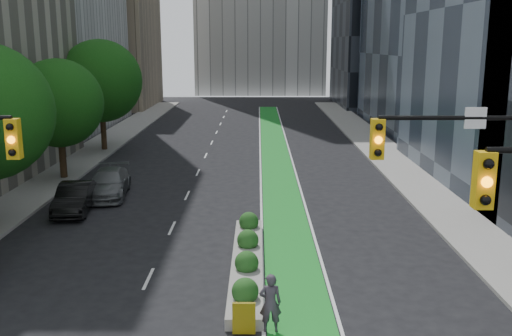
{
  "coord_description": "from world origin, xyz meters",
  "views": [
    {
      "loc": [
        1.62,
        -14.01,
        8.67
      ],
      "look_at": [
        1.53,
        11.81,
        3.0
      ],
      "focal_mm": 40.0,
      "sensor_mm": 36.0,
      "label": 1
    }
  ],
  "objects_px": {
    "parked_car_left_mid": "(75,198)",
    "parked_car_left_far": "(108,183)",
    "median_planter": "(247,259)",
    "cyclist": "(270,303)"
  },
  "relations": [
    {
      "from": "cyclist",
      "to": "parked_car_left_far",
      "type": "relative_size",
      "value": 0.36
    },
    {
      "from": "parked_car_left_mid",
      "to": "parked_car_left_far",
      "type": "xyz_separation_m",
      "value": [
        0.95,
        3.16,
        0.01
      ]
    },
    {
      "from": "parked_car_left_far",
      "to": "median_planter",
      "type": "bearing_deg",
      "value": -58.64
    },
    {
      "from": "parked_car_left_mid",
      "to": "parked_car_left_far",
      "type": "height_order",
      "value": "parked_car_left_far"
    },
    {
      "from": "median_planter",
      "to": "parked_car_left_far",
      "type": "relative_size",
      "value": 1.94
    },
    {
      "from": "parked_car_left_far",
      "to": "parked_car_left_mid",
      "type": "bearing_deg",
      "value": -112.61
    },
    {
      "from": "cyclist",
      "to": "parked_car_left_mid",
      "type": "xyz_separation_m",
      "value": [
        -9.96,
        12.66,
        -0.18
      ]
    },
    {
      "from": "cyclist",
      "to": "parked_car_left_mid",
      "type": "distance_m",
      "value": 16.11
    },
    {
      "from": "parked_car_left_mid",
      "to": "parked_car_left_far",
      "type": "relative_size",
      "value": 0.87
    },
    {
      "from": "parked_car_left_mid",
      "to": "cyclist",
      "type": "bearing_deg",
      "value": -58.11
    }
  ]
}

